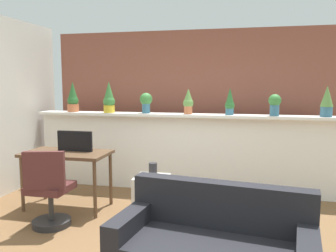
{
  "coord_description": "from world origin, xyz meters",
  "views": [
    {
      "loc": [
        0.85,
        -3.14,
        1.63
      ],
      "look_at": [
        -0.14,
        1.21,
        1.09
      ],
      "focal_mm": 37.2,
      "sensor_mm": 36.0,
      "label": 1
    }
  ],
  "objects_px": {
    "potted_plant_3": "(188,101)",
    "desk": "(67,158)",
    "office_chair": "(49,194)",
    "tv_monitor": "(75,141)",
    "potted_plant_0": "(73,99)",
    "vase_on_shelf": "(153,170)",
    "potted_plant_6": "(327,101)",
    "potted_plant_5": "(275,104)",
    "potted_plant_1": "(109,99)",
    "side_cube_shelf": "(152,196)",
    "potted_plant_4": "(230,102)",
    "potted_plant_2": "(146,101)"
  },
  "relations": [
    {
      "from": "potted_plant_4",
      "to": "potted_plant_2",
      "type": "bearing_deg",
      "value": 179.04
    },
    {
      "from": "tv_monitor",
      "to": "vase_on_shelf",
      "type": "bearing_deg",
      "value": -6.67
    },
    {
      "from": "potted_plant_1",
      "to": "tv_monitor",
      "type": "height_order",
      "value": "potted_plant_1"
    },
    {
      "from": "potted_plant_6",
      "to": "tv_monitor",
      "type": "relative_size",
      "value": 0.88
    },
    {
      "from": "potted_plant_0",
      "to": "side_cube_shelf",
      "type": "distance_m",
      "value": 2.26
    },
    {
      "from": "tv_monitor",
      "to": "vase_on_shelf",
      "type": "xyz_separation_m",
      "value": [
        1.1,
        -0.13,
        -0.3
      ]
    },
    {
      "from": "potted_plant_1",
      "to": "potted_plant_0",
      "type": "bearing_deg",
      "value": 176.61
    },
    {
      "from": "potted_plant_5",
      "to": "potted_plant_0",
      "type": "bearing_deg",
      "value": 179.78
    },
    {
      "from": "potted_plant_6",
      "to": "potted_plant_4",
      "type": "bearing_deg",
      "value": 179.91
    },
    {
      "from": "potted_plant_3",
      "to": "desk",
      "type": "xyz_separation_m",
      "value": [
        -1.42,
        -1.05,
        -0.71
      ]
    },
    {
      "from": "potted_plant_0",
      "to": "potted_plant_2",
      "type": "height_order",
      "value": "potted_plant_0"
    },
    {
      "from": "desk",
      "to": "office_chair",
      "type": "xyz_separation_m",
      "value": [
        0.12,
        -0.63,
        -0.28
      ]
    },
    {
      "from": "potted_plant_0",
      "to": "potted_plant_5",
      "type": "bearing_deg",
      "value": -0.22
    },
    {
      "from": "potted_plant_5",
      "to": "vase_on_shelf",
      "type": "relative_size",
      "value": 1.71
    },
    {
      "from": "potted_plant_3",
      "to": "vase_on_shelf",
      "type": "distance_m",
      "value": 1.37
    },
    {
      "from": "potted_plant_3",
      "to": "office_chair",
      "type": "height_order",
      "value": "potted_plant_3"
    },
    {
      "from": "tv_monitor",
      "to": "office_chair",
      "type": "distance_m",
      "value": 0.87
    },
    {
      "from": "potted_plant_6",
      "to": "tv_monitor",
      "type": "distance_m",
      "value": 3.43
    },
    {
      "from": "potted_plant_4",
      "to": "tv_monitor",
      "type": "distance_m",
      "value": 2.23
    },
    {
      "from": "potted_plant_1",
      "to": "tv_monitor",
      "type": "bearing_deg",
      "value": -96.07
    },
    {
      "from": "potted_plant_3",
      "to": "potted_plant_6",
      "type": "height_order",
      "value": "potted_plant_6"
    },
    {
      "from": "potted_plant_3",
      "to": "potted_plant_5",
      "type": "xyz_separation_m",
      "value": [
        1.23,
        -0.0,
        -0.02
      ]
    },
    {
      "from": "vase_on_shelf",
      "to": "tv_monitor",
      "type": "bearing_deg",
      "value": 173.33
    },
    {
      "from": "office_chair",
      "to": "vase_on_shelf",
      "type": "relative_size",
      "value": 5.14
    },
    {
      "from": "potted_plant_0",
      "to": "desk",
      "type": "bearing_deg",
      "value": -66.86
    },
    {
      "from": "potted_plant_6",
      "to": "desk",
      "type": "bearing_deg",
      "value": -162.42
    },
    {
      "from": "tv_monitor",
      "to": "potted_plant_0",
      "type": "bearing_deg",
      "value": 118.52
    },
    {
      "from": "potted_plant_4",
      "to": "office_chair",
      "type": "relative_size",
      "value": 0.43
    },
    {
      "from": "side_cube_shelf",
      "to": "desk",
      "type": "bearing_deg",
      "value": 178.39
    },
    {
      "from": "tv_monitor",
      "to": "potted_plant_1",
      "type": "bearing_deg",
      "value": 83.93
    },
    {
      "from": "potted_plant_5",
      "to": "potted_plant_1",
      "type": "bearing_deg",
      "value": -179.41
    },
    {
      "from": "side_cube_shelf",
      "to": "potted_plant_5",
      "type": "bearing_deg",
      "value": 35.85
    },
    {
      "from": "potted_plant_1",
      "to": "side_cube_shelf",
      "type": "height_order",
      "value": "potted_plant_1"
    },
    {
      "from": "vase_on_shelf",
      "to": "office_chair",
      "type": "bearing_deg",
      "value": -151.18
    },
    {
      "from": "potted_plant_5",
      "to": "side_cube_shelf",
      "type": "bearing_deg",
      "value": -144.15
    },
    {
      "from": "side_cube_shelf",
      "to": "potted_plant_1",
      "type": "bearing_deg",
      "value": 132.67
    },
    {
      "from": "potted_plant_6",
      "to": "side_cube_shelf",
      "type": "relative_size",
      "value": 0.85
    },
    {
      "from": "potted_plant_0",
      "to": "office_chair",
      "type": "height_order",
      "value": "potted_plant_0"
    },
    {
      "from": "potted_plant_1",
      "to": "potted_plant_6",
      "type": "xyz_separation_m",
      "value": [
        3.15,
        0.03,
        -0.0
      ]
    },
    {
      "from": "potted_plant_6",
      "to": "side_cube_shelf",
      "type": "bearing_deg",
      "value": -153.45
    },
    {
      "from": "potted_plant_2",
      "to": "office_chair",
      "type": "xyz_separation_m",
      "value": [
        -0.65,
        -1.71,
        -0.98
      ]
    },
    {
      "from": "side_cube_shelf",
      "to": "potted_plant_6",
      "type": "bearing_deg",
      "value": 26.55
    },
    {
      "from": "potted_plant_3",
      "to": "side_cube_shelf",
      "type": "relative_size",
      "value": 0.76
    },
    {
      "from": "potted_plant_0",
      "to": "tv_monitor",
      "type": "bearing_deg",
      "value": -61.48
    },
    {
      "from": "potted_plant_4",
      "to": "desk",
      "type": "bearing_deg",
      "value": -152.47
    },
    {
      "from": "tv_monitor",
      "to": "potted_plant_5",
      "type": "bearing_deg",
      "value": 20.66
    },
    {
      "from": "potted_plant_5",
      "to": "vase_on_shelf",
      "type": "xyz_separation_m",
      "value": [
        -1.47,
        -1.1,
        -0.77
      ]
    },
    {
      "from": "potted_plant_4",
      "to": "office_chair",
      "type": "height_order",
      "value": "potted_plant_4"
    },
    {
      "from": "potted_plant_5",
      "to": "side_cube_shelf",
      "type": "distance_m",
      "value": 2.15
    },
    {
      "from": "potted_plant_3",
      "to": "vase_on_shelf",
      "type": "bearing_deg",
      "value": -102.55
    }
  ]
}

